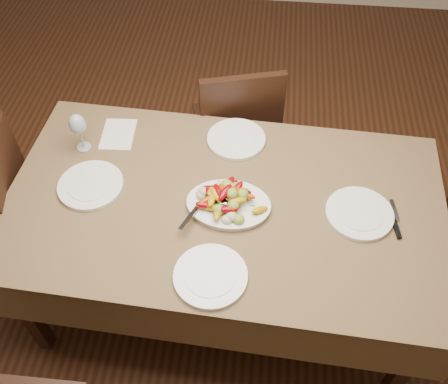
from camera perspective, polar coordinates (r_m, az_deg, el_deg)
floor at (r=2.73m, az=-0.81°, el=-10.52°), size 6.00×6.00×0.00m
dining_table at (r=2.39m, az=-0.00°, el=-6.81°), size 1.88×1.12×0.76m
chair_far at (r=2.83m, az=1.19°, el=7.58°), size 0.52×0.52×0.95m
serving_platter at (r=2.06m, az=0.53°, el=-1.56°), size 0.35×0.26×0.02m
roasted_vegetables at (r=2.01m, az=0.54°, el=-0.55°), size 0.28×0.20×0.09m
serving_spoon at (r=2.01m, az=-1.45°, el=-1.52°), size 0.28×0.16×0.03m
plate_left at (r=2.21m, az=-14.99°, el=0.74°), size 0.28×0.28×0.02m
plate_right at (r=2.11m, az=15.21°, el=-2.40°), size 0.28×0.28×0.02m
plate_far at (r=2.33m, az=1.41°, el=6.05°), size 0.27×0.27×0.02m
plate_near at (r=1.87m, az=-1.56°, el=-9.58°), size 0.28×0.28×0.02m
wine_glass at (r=2.32m, az=-16.20°, el=6.69°), size 0.08×0.08×0.20m
menu_card at (r=2.41m, az=-12.00°, el=6.50°), size 0.16×0.22×0.00m
table_knife at (r=2.13m, az=19.00°, el=-3.13°), size 0.04×0.20×0.01m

